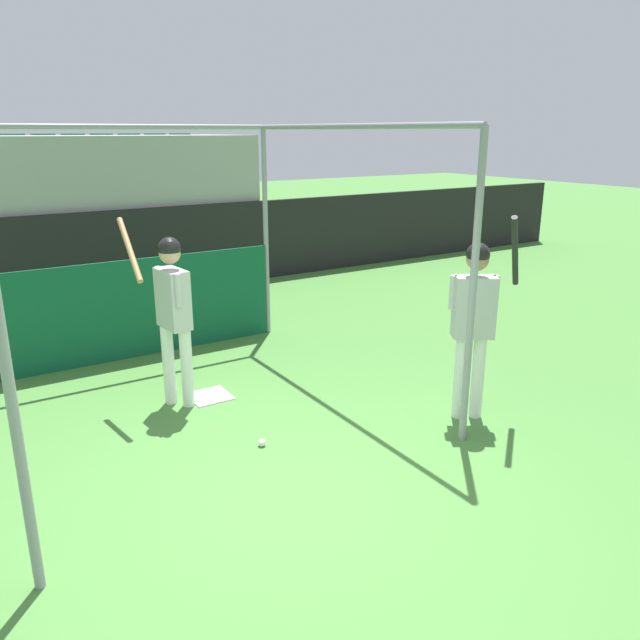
% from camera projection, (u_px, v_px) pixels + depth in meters
% --- Properties ---
extents(ground_plane, '(60.00, 60.00, 0.00)m').
position_uv_depth(ground_plane, '(294.00, 502.00, 5.10)').
color(ground_plane, '#477F38').
extents(outfield_wall, '(24.00, 0.12, 1.57)m').
position_uv_depth(outfield_wall, '(81.00, 258.00, 10.79)').
color(outfield_wall, black).
rests_on(outfield_wall, ground).
extents(bleacher_section, '(7.05, 2.40, 2.85)m').
position_uv_depth(bleacher_section, '(62.00, 214.00, 11.62)').
color(bleacher_section, '#9E9E99').
rests_on(bleacher_section, ground).
extents(batting_cage, '(3.93, 4.14, 2.99)m').
position_uv_depth(batting_cage, '(151.00, 273.00, 7.47)').
color(batting_cage, gray).
rests_on(batting_cage, ground).
extents(home_plate, '(0.44, 0.44, 0.02)m').
position_uv_depth(home_plate, '(210.00, 396.00, 7.10)').
color(home_plate, white).
rests_on(home_plate, ground).
extents(player_batter, '(0.54, 0.88, 2.03)m').
position_uv_depth(player_batter, '(172.00, 305.00, 6.59)').
color(player_batter, white).
rests_on(player_batter, ground).
extents(player_waiting, '(0.78, 0.58, 2.16)m').
position_uv_depth(player_waiting, '(475.00, 314.00, 6.29)').
color(player_waiting, white).
rests_on(player_waiting, ground).
extents(baseball, '(0.07, 0.07, 0.07)m').
position_uv_depth(baseball, '(262.00, 443.00, 5.98)').
color(baseball, white).
rests_on(baseball, ground).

